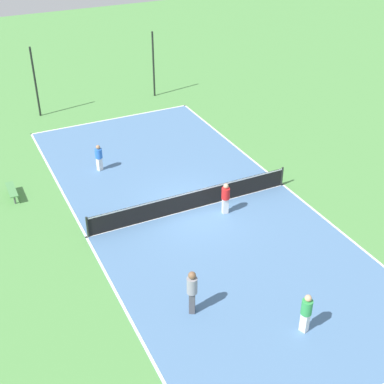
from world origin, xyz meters
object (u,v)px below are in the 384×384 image
(fence_post_back_right, at_px, (153,65))
(tennis_ball_near_net, at_px, (252,182))
(player_coach_red, at_px, (226,197))
(player_far_green, at_px, (306,311))
(player_near_blue, at_px, (99,156))
(player_baseline_gray, at_px, (192,289))
(fence_post_back_left, at_px, (35,82))
(tennis_net, at_px, (192,200))
(bench, at_px, (12,190))

(fence_post_back_right, bearing_deg, tennis_ball_near_net, -90.79)
(player_coach_red, distance_m, fence_post_back_right, 14.59)
(player_far_green, distance_m, player_near_blue, 13.61)
(player_far_green, relative_size, player_near_blue, 1.12)
(tennis_ball_near_net, xyz_separation_m, fence_post_back_right, (0.17, 12.63, 2.05))
(player_baseline_gray, relative_size, fence_post_back_left, 0.41)
(player_baseline_gray, bearing_deg, fence_post_back_left, -147.41)
(tennis_net, distance_m, fence_post_back_right, 14.01)
(bench, distance_m, tennis_ball_near_net, 11.21)
(fence_post_back_right, bearing_deg, player_far_green, -99.63)
(bench, relative_size, tennis_ball_near_net, 21.49)
(bench, height_order, player_far_green, player_far_green)
(tennis_net, height_order, fence_post_back_left, fence_post_back_left)
(player_far_green, height_order, player_near_blue, player_far_green)
(tennis_net, relative_size, fence_post_back_left, 2.26)
(player_near_blue, height_order, player_coach_red, player_coach_red)
(bench, distance_m, player_far_green, 14.49)
(bench, relative_size, player_coach_red, 0.99)
(tennis_net, height_order, tennis_ball_near_net, tennis_net)
(player_coach_red, bearing_deg, player_near_blue, -49.29)
(player_coach_red, bearing_deg, tennis_ball_near_net, -136.03)
(player_far_green, distance_m, tennis_ball_near_net, 9.59)
(player_far_green, bearing_deg, player_near_blue, 174.58)
(player_baseline_gray, bearing_deg, tennis_ball_near_net, 165.26)
(player_far_green, bearing_deg, tennis_ball_near_net, 141.81)
(player_near_blue, bearing_deg, fence_post_back_left, 73.22)
(player_far_green, xyz_separation_m, player_near_blue, (-2.69, 13.35, -0.10))
(tennis_net, distance_m, player_coach_red, 1.52)
(player_coach_red, height_order, tennis_ball_near_net, player_coach_red)
(fence_post_back_left, bearing_deg, player_far_green, -79.78)
(bench, xyz_separation_m, player_baseline_gray, (4.17, -10.25, 0.63))
(tennis_net, relative_size, player_near_blue, 7.00)
(player_far_green, distance_m, fence_post_back_right, 21.86)
(tennis_net, height_order, player_baseline_gray, player_baseline_gray)
(player_near_blue, height_order, fence_post_back_right, fence_post_back_right)
(player_coach_red, xyz_separation_m, tennis_ball_near_net, (2.42, 1.68, -0.79))
(player_baseline_gray, xyz_separation_m, fence_post_back_right, (6.56, 19.14, 1.09))
(bench, height_order, player_baseline_gray, player_baseline_gray)
(tennis_ball_near_net, bearing_deg, player_far_green, -111.36)
(bench, height_order, player_coach_red, player_coach_red)
(player_coach_red, distance_m, tennis_ball_near_net, 3.05)
(player_coach_red, bearing_deg, bench, -24.36)
(tennis_net, distance_m, bench, 8.30)
(player_far_green, relative_size, fence_post_back_left, 0.36)
(player_near_blue, bearing_deg, player_baseline_gray, -116.17)
(bench, relative_size, player_baseline_gray, 0.84)
(tennis_net, relative_size, player_baseline_gray, 5.50)
(fence_post_back_left, xyz_separation_m, fence_post_back_right, (7.53, 0.00, 0.00))
(bench, relative_size, fence_post_back_right, 0.35)
(player_near_blue, xyz_separation_m, fence_post_back_right, (6.34, 8.18, 1.33))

